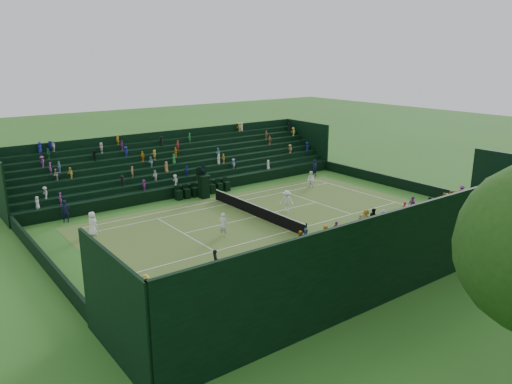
{
  "coord_description": "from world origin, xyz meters",
  "views": [
    {
      "loc": [
        29.64,
        -22.2,
        12.32
      ],
      "look_at": [
        0.0,
        0.0,
        2.0
      ],
      "focal_mm": 35.0,
      "sensor_mm": 36.0,
      "label": 1
    }
  ],
  "objects_px": {
    "umpire_chair": "(204,184)",
    "player_near_west": "(92,224)",
    "player_near_east": "(223,225)",
    "tennis_net": "(256,210)",
    "player_far_east": "(287,201)",
    "player_far_west": "(311,180)"
  },
  "relations": [
    {
      "from": "player_far_west",
      "to": "player_near_west",
      "type": "bearing_deg",
      "value": -93.21
    },
    {
      "from": "player_near_west",
      "to": "player_near_east",
      "type": "height_order",
      "value": "player_near_west"
    },
    {
      "from": "tennis_net",
      "to": "player_near_west",
      "type": "xyz_separation_m",
      "value": [
        -3.57,
        -11.61,
        0.33
      ]
    },
    {
      "from": "umpire_chair",
      "to": "player_near_west",
      "type": "distance_m",
      "value": 11.63
    },
    {
      "from": "player_near_east",
      "to": "player_far_east",
      "type": "xyz_separation_m",
      "value": [
        -1.65,
        7.18,
        0.03
      ]
    },
    {
      "from": "player_far_east",
      "to": "umpire_chair",
      "type": "bearing_deg",
      "value": 164.78
    },
    {
      "from": "player_near_west",
      "to": "player_far_west",
      "type": "distance_m",
      "value": 20.99
    },
    {
      "from": "player_near_west",
      "to": "player_far_east",
      "type": "height_order",
      "value": "player_far_east"
    },
    {
      "from": "tennis_net",
      "to": "player_near_east",
      "type": "height_order",
      "value": "player_near_east"
    },
    {
      "from": "player_near_east",
      "to": "umpire_chair",
      "type": "bearing_deg",
      "value": -57.23
    },
    {
      "from": "umpire_chair",
      "to": "player_far_east",
      "type": "distance_m",
      "value": 8.14
    },
    {
      "from": "tennis_net",
      "to": "player_near_west",
      "type": "bearing_deg",
      "value": -107.1
    },
    {
      "from": "player_near_west",
      "to": "umpire_chair",
      "type": "bearing_deg",
      "value": -91.94
    },
    {
      "from": "tennis_net",
      "to": "player_near_west",
      "type": "height_order",
      "value": "player_near_west"
    },
    {
      "from": "player_near_west",
      "to": "tennis_net",
      "type": "bearing_deg",
      "value": -126.22
    },
    {
      "from": "tennis_net",
      "to": "player_near_west",
      "type": "relative_size",
      "value": 6.82
    },
    {
      "from": "umpire_chair",
      "to": "player_near_west",
      "type": "relative_size",
      "value": 1.77
    },
    {
      "from": "umpire_chair",
      "to": "player_near_west",
      "type": "xyz_separation_m",
      "value": [
        3.43,
        -11.11,
        -0.44
      ]
    },
    {
      "from": "tennis_net",
      "to": "umpire_chair",
      "type": "relative_size",
      "value": 3.85
    },
    {
      "from": "umpire_chair",
      "to": "player_near_east",
      "type": "distance_m",
      "value": 9.9
    },
    {
      "from": "player_near_east",
      "to": "player_far_west",
      "type": "height_order",
      "value": "player_near_east"
    },
    {
      "from": "player_near_east",
      "to": "player_near_west",
      "type": "bearing_deg",
      "value": 17.87
    }
  ]
}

